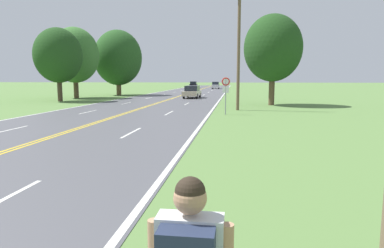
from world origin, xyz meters
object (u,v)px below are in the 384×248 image
Objects in this scene: traffic_sign at (226,86)px; tree_left_verge at (58,55)px; tree_mid_treeline at (273,48)px; car_silver_van_mid_far at (216,85)px; car_black_van_receding at (194,85)px; tree_right_cluster at (75,55)px; tree_behind_sign at (118,58)px; car_champagne_sedan_mid_near at (192,92)px.

tree_left_verge is (-18.26, 11.49, 2.97)m from traffic_sign.
tree_mid_treeline reaches higher than car_silver_van_mid_far.
traffic_sign is at bearing 3.07° from car_silver_van_mid_far.
tree_mid_treeline is at bearing 65.92° from traffic_sign.
car_silver_van_mid_far is 1.04× the size of car_black_van_receding.
tree_right_cluster is at bearing 137.82° from traffic_sign.
tree_mid_treeline is (4.00, 8.94, 3.27)m from traffic_sign.
car_silver_van_mid_far is (15.25, 40.57, -4.47)m from tree_right_cluster.
tree_left_verge is 0.89× the size of tree_right_cluster.
car_champagne_sedan_mid_near is at bearing -26.70° from tree_behind_sign.
car_black_van_receding is (-10.05, 63.71, -1.07)m from traffic_sign.
tree_mid_treeline is (22.26, -2.55, 0.31)m from tree_left_verge.
tree_left_verge is at bearing -58.30° from car_champagne_sedan_mid_near.
tree_behind_sign is 13.85m from car_champagne_sedan_mid_near.
tree_behind_sign reaches higher than tree_left_verge.
tree_left_verge is at bearing -80.11° from tree_right_cluster.
traffic_sign reaches higher than car_black_van_receding.
tree_behind_sign is 35.35m from car_silver_van_mid_far.
tree_right_cluster is at bearing 99.89° from tree_left_verge.
car_silver_van_mid_far is at bearing 99.32° from tree_mid_treeline.
tree_mid_treeline is 1.69× the size of car_champagne_sedan_mid_near.
car_black_van_receding is (-5.99, 5.65, 0.00)m from car_silver_van_mid_far.
tree_left_verge is 1.70× the size of car_black_van_receding.
tree_mid_treeline is (20.44, -16.32, -0.23)m from tree_behind_sign.
tree_behind_sign is (1.82, 13.77, 0.54)m from tree_left_verge.
tree_right_cluster reaches higher than car_black_van_receding.
car_black_van_receding is (6.39, 38.44, -4.58)m from tree_behind_sign.
tree_left_verge is 48.86m from car_silver_van_mid_far.
tree_mid_treeline reaches higher than car_black_van_receding.
car_champagne_sedan_mid_near is at bearing 130.01° from tree_mid_treeline.
tree_left_verge is 53.01m from car_black_van_receding.
tree_right_cluster is 15.33m from car_champagne_sedan_mid_near.
car_silver_van_mid_far is at bearing 69.40° from tree_right_cluster.
tree_mid_treeline is 0.94× the size of tree_right_cluster.
tree_behind_sign is 1.97× the size of car_silver_van_mid_far.
tree_mid_treeline reaches higher than traffic_sign.
car_silver_van_mid_far is at bearing -135.72° from car_black_van_receding.
tree_mid_treeline is at bearing 8.39° from car_silver_van_mid_far.
car_champagne_sedan_mid_near is (13.48, 7.91, -4.10)m from tree_left_verge.
tree_left_verge is 6.11m from tree_right_cluster.
tree_behind_sign is at bearing 82.46° from tree_left_verge.
tree_mid_treeline reaches higher than tree_left_verge.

